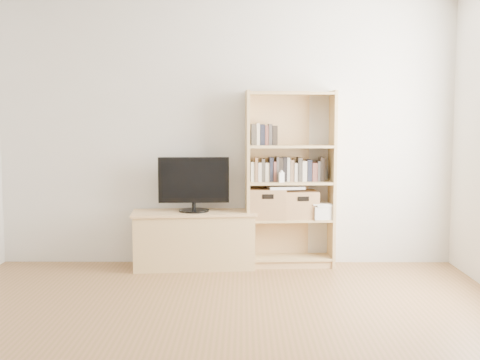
{
  "coord_description": "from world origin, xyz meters",
  "views": [
    {
      "loc": [
        0.17,
        -3.47,
        1.43
      ],
      "look_at": [
        0.14,
        1.9,
        0.9
      ],
      "focal_mm": 45.0,
      "sensor_mm": 36.0,
      "label": 1
    }
  ],
  "objects_px": {
    "basket_right": "(300,205)",
    "basket_left": "(267,203)",
    "tv_stand": "(194,241)",
    "television": "(194,184)",
    "baby_monitor": "(281,177)",
    "laptop": "(285,187)",
    "bookshelf": "(290,179)"
  },
  "relations": [
    {
      "from": "tv_stand",
      "to": "baby_monitor",
      "type": "bearing_deg",
      "value": -8.08
    },
    {
      "from": "baby_monitor",
      "to": "basket_right",
      "type": "height_order",
      "value": "baby_monitor"
    },
    {
      "from": "bookshelf",
      "to": "tv_stand",
      "type": "bearing_deg",
      "value": -179.53
    },
    {
      "from": "basket_right",
      "to": "baby_monitor",
      "type": "bearing_deg",
      "value": -158.15
    },
    {
      "from": "basket_right",
      "to": "basket_left",
      "type": "bearing_deg",
      "value": 177.51
    },
    {
      "from": "tv_stand",
      "to": "baby_monitor",
      "type": "distance_m",
      "value": 1.05
    },
    {
      "from": "bookshelf",
      "to": "television",
      "type": "xyz_separation_m",
      "value": [
        -0.93,
        -0.06,
        -0.04
      ]
    },
    {
      "from": "basket_right",
      "to": "laptop",
      "type": "height_order",
      "value": "laptop"
    },
    {
      "from": "bookshelf",
      "to": "basket_left",
      "type": "xyz_separation_m",
      "value": [
        -0.23,
        -0.02,
        -0.23
      ]
    },
    {
      "from": "tv_stand",
      "to": "basket_right",
      "type": "relative_size",
      "value": 3.54
    },
    {
      "from": "tv_stand",
      "to": "basket_right",
      "type": "xyz_separation_m",
      "value": [
        1.04,
        0.06,
        0.35
      ]
    },
    {
      "from": "bookshelf",
      "to": "baby_monitor",
      "type": "relative_size",
      "value": 18.06
    },
    {
      "from": "laptop",
      "to": "baby_monitor",
      "type": "bearing_deg",
      "value": -126.54
    },
    {
      "from": "basket_right",
      "to": "laptop",
      "type": "relative_size",
      "value": 0.95
    },
    {
      "from": "tv_stand",
      "to": "laptop",
      "type": "relative_size",
      "value": 3.36
    },
    {
      "from": "tv_stand",
      "to": "basket_right",
      "type": "height_order",
      "value": "basket_right"
    },
    {
      "from": "bookshelf",
      "to": "basket_right",
      "type": "distance_m",
      "value": 0.27
    },
    {
      "from": "basket_right",
      "to": "television",
      "type": "bearing_deg",
      "value": 177.67
    },
    {
      "from": "television",
      "to": "baby_monitor",
      "type": "xyz_separation_m",
      "value": [
        0.84,
        -0.04,
        0.07
      ]
    },
    {
      "from": "basket_left",
      "to": "baby_monitor",
      "type": "bearing_deg",
      "value": -33.71
    },
    {
      "from": "basket_left",
      "to": "laptop",
      "type": "distance_m",
      "value": 0.24
    },
    {
      "from": "tv_stand",
      "to": "television",
      "type": "distance_m",
      "value": 0.55
    },
    {
      "from": "baby_monitor",
      "to": "laptop",
      "type": "xyz_separation_m",
      "value": [
        0.04,
        0.08,
        -0.1
      ]
    },
    {
      "from": "bookshelf",
      "to": "laptop",
      "type": "bearing_deg",
      "value": -160.05
    },
    {
      "from": "laptop",
      "to": "tv_stand",
      "type": "bearing_deg",
      "value": 175.01
    },
    {
      "from": "basket_left",
      "to": "laptop",
      "type": "relative_size",
      "value": 1.04
    },
    {
      "from": "tv_stand",
      "to": "basket_left",
      "type": "xyz_separation_m",
      "value": [
        0.71,
        0.04,
        0.36
      ]
    },
    {
      "from": "tv_stand",
      "to": "basket_right",
      "type": "distance_m",
      "value": 1.1
    },
    {
      "from": "bookshelf",
      "to": "basket_left",
      "type": "height_order",
      "value": "bookshelf"
    },
    {
      "from": "laptop",
      "to": "television",
      "type": "bearing_deg",
      "value": 175.01
    },
    {
      "from": "basket_right",
      "to": "laptop",
      "type": "xyz_separation_m",
      "value": [
        -0.15,
        -0.02,
        0.17
      ]
    },
    {
      "from": "television",
      "to": "baby_monitor",
      "type": "relative_size",
      "value": 7.17
    }
  ]
}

